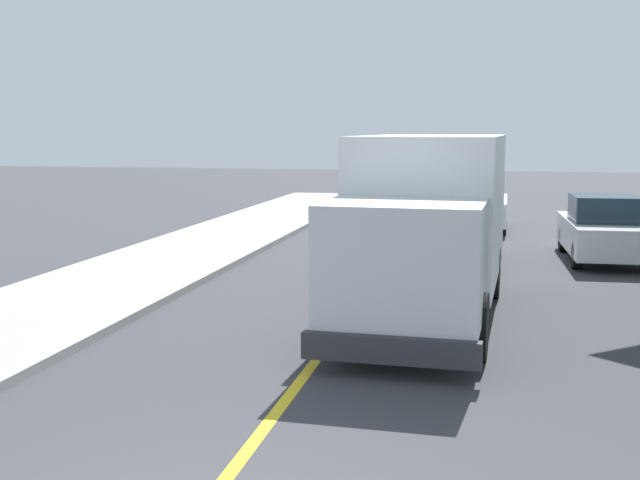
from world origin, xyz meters
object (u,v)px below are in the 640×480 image
object	(u,v)px
box_truck	(427,218)
parked_car_near	(457,233)
parked_van_across	(603,230)
parked_car_mid	(479,205)

from	to	relation	value
box_truck	parked_car_near	size ratio (longest dim) A/B	1.63
parked_car_near	parked_van_across	xyz separation A→B (m)	(3.58, 1.28, 0.00)
parked_car_mid	parked_car_near	bearing A→B (deg)	-93.23
box_truck	parked_car_near	bearing A→B (deg)	87.22
box_truck	parked_car_mid	bearing A→B (deg)	86.97
parked_car_mid	parked_van_across	size ratio (longest dim) A/B	1.00
parked_car_mid	box_truck	bearing A→B (deg)	-93.03
box_truck	parked_car_mid	xyz separation A→B (m)	(0.70, 13.27, -0.97)
box_truck	parked_van_across	distance (m)	8.19
parked_car_near	parked_car_mid	distance (m)	7.41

